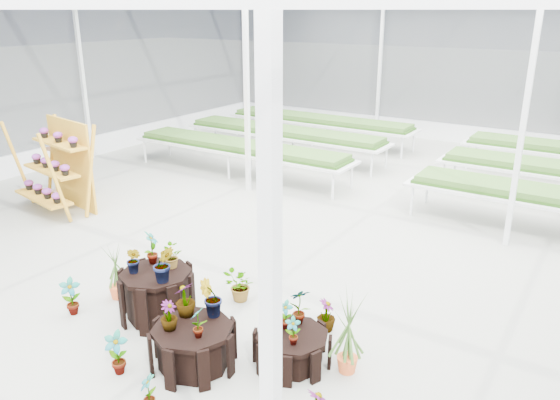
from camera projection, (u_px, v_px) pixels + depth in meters
The scene contains 10 objects.
ground_plane at pixel (254, 289), 8.68m from camera, with size 24.00×24.00×0.00m, color gray.
greenhouse_shell at pixel (252, 151), 7.94m from camera, with size 18.00×24.00×4.50m, color white, non-canonical shape.
steel_frame at pixel (252, 151), 7.94m from camera, with size 18.00×24.00×4.50m, color silver, non-canonical shape.
nursery_benches at pixel (413, 163), 14.26m from camera, with size 16.00×7.00×0.84m, color silver, non-canonical shape.
plinth_tall at pixel (157, 294), 7.78m from camera, with size 1.04×1.04×0.71m, color black.
plinth_mid at pixel (193, 346), 6.72m from camera, with size 1.04×1.04×0.55m, color black.
plinth_low at pixel (292, 349), 6.79m from camera, with size 0.94×0.94×0.42m, color black.
shelf_rack at pixel (53, 167), 11.75m from camera, with size 1.86×0.99×1.97m, color #C28B22, non-canonical shape.
bird_table at pixel (54, 163), 12.96m from camera, with size 0.36×0.36×1.53m, color tan, non-canonical shape.
nursery_plants at pixel (213, 302), 7.24m from camera, with size 4.50×2.83×1.24m.
Camera 1 is at (4.53, -6.27, 4.20)m, focal length 35.00 mm.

